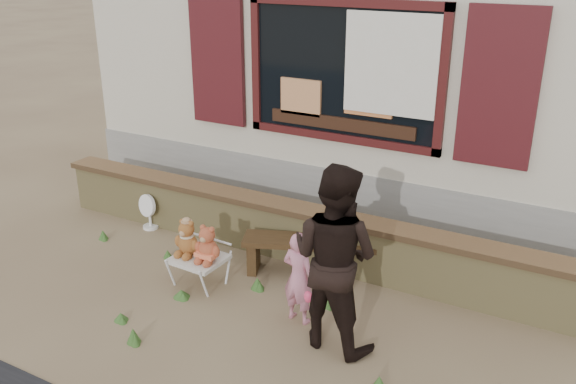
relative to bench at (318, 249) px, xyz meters
The scene contains 11 objects.
ground 0.88m from the bench, 110.30° to the right, with size 80.00×80.00×0.00m, color brown.
shopfront 4.09m from the bench, 94.41° to the left, with size 8.04×5.13×4.00m.
brick_wall 0.37m from the bench, 141.72° to the left, with size 7.10×0.36×0.67m.
bench is the anchor object (origin of this frame).
folding_chair 1.32m from the bench, 140.82° to the right, with size 0.56×0.50×0.33m.
teddy_bear_left 1.44m from the bench, 144.58° to the right, with size 0.30×0.26×0.42m, color brown, non-canonical shape.
teddy_bear_right 1.24m from the bench, 136.41° to the right, with size 0.30×0.26×0.42m, color brown, non-canonical shape.
child 0.96m from the bench, 75.33° to the right, with size 0.35×0.23×0.95m, color pink.
adult 1.39m from the bench, 57.67° to the right, with size 0.85×0.66×1.75m, color black.
fan_left 2.46m from the bench, behind, with size 0.31×0.20×0.48m.
grass_tufts 1.27m from the bench, 89.38° to the right, with size 5.14×1.60×0.16m.
Camera 1 is at (2.91, -4.69, 3.42)m, focal length 38.00 mm.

